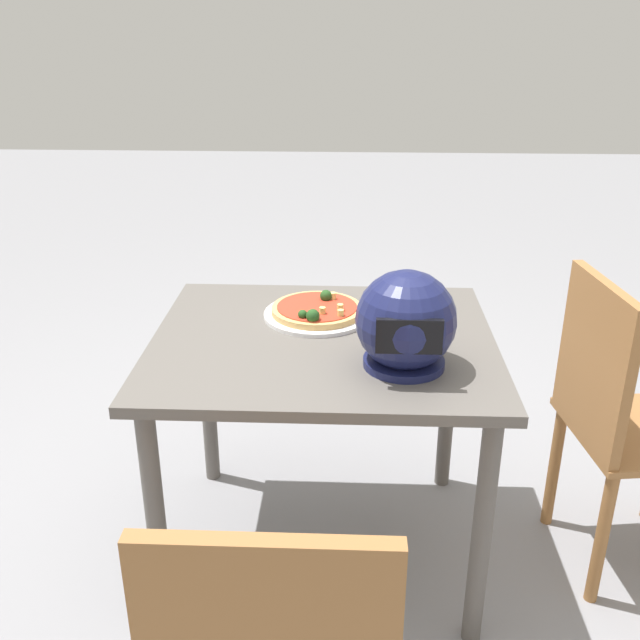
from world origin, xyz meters
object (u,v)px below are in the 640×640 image
Objects in this scene: pizza at (317,309)px; motorcycle_helmet at (406,322)px; dining_table at (323,369)px; chair_side at (618,413)px.

pizza is 1.06× the size of motorcycle_helmet.
dining_table is 3.75× the size of motorcycle_helmet.
chair_side reaches higher than pizza.
chair_side is at bearing 169.54° from pizza.
motorcycle_helmet is (-0.21, 0.17, 0.22)m from dining_table.
dining_table is 1.05× the size of chair_side.
dining_table is 0.84m from chair_side.
chair_side is (-0.85, 0.16, -0.24)m from pizza.
pizza reaches higher than dining_table.
pizza is at bearing -80.73° from dining_table.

